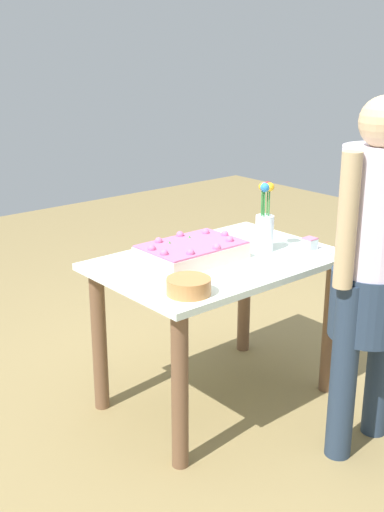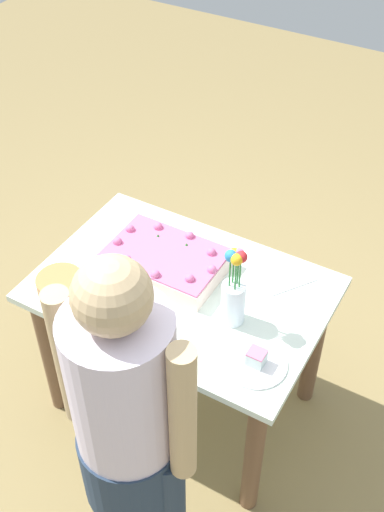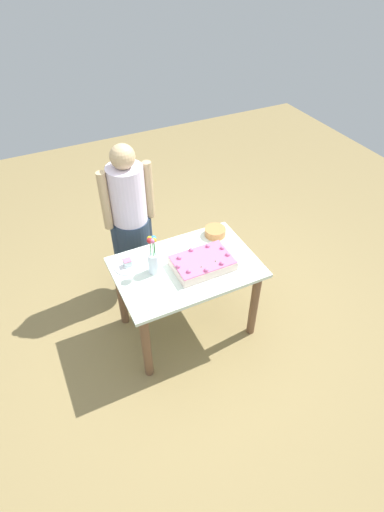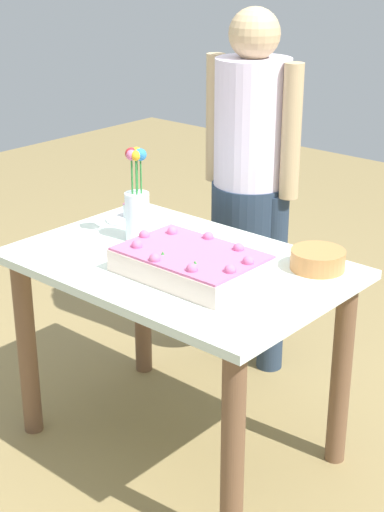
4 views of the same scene
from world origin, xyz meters
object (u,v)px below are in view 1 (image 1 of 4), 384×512
at_px(serving_plate_with_slice, 309,248).
at_px(person_standing, 373,259).
at_px(sheet_cake, 192,252).
at_px(flower_vase, 265,224).
at_px(cake_knife, 244,233).
at_px(fruit_bowl, 189,286).

relative_size(serving_plate_with_slice, person_standing, 0.15).
relative_size(sheet_cake, flower_vase, 1.37).
distance_m(sheet_cake, flower_vase, 0.38).
bearing_deg(serving_plate_with_slice, flower_vase, 138.79).
height_order(serving_plate_with_slice, person_standing, person_standing).
distance_m(cake_knife, fruit_bowl, 0.89).
bearing_deg(fruit_bowl, sheet_cake, 48.01).
xyz_separation_m(serving_plate_with_slice, person_standing, (-0.19, -0.48, 0.11)).
distance_m(sheet_cake, person_standing, 0.81).
distance_m(sheet_cake, serving_plate_with_slice, 0.58).
bearing_deg(serving_plate_with_slice, fruit_bowl, -176.41).
relative_size(cake_knife, person_standing, 0.13).
bearing_deg(flower_vase, cake_knife, 64.23).
bearing_deg(flower_vase, sheet_cake, 161.97).
xyz_separation_m(serving_plate_with_slice, flower_vase, (-0.16, 0.14, 0.12)).
relative_size(cake_knife, flower_vase, 0.60).
xyz_separation_m(sheet_cake, serving_plate_with_slice, (0.52, -0.26, -0.03)).
xyz_separation_m(sheet_cake, flower_vase, (0.35, -0.11, 0.09)).
relative_size(flower_vase, person_standing, 0.22).
bearing_deg(sheet_cake, fruit_bowl, -131.99).
bearing_deg(flower_vase, serving_plate_with_slice, -41.21).
xyz_separation_m(cake_knife, fruit_bowl, (-0.76, -0.46, 0.03)).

